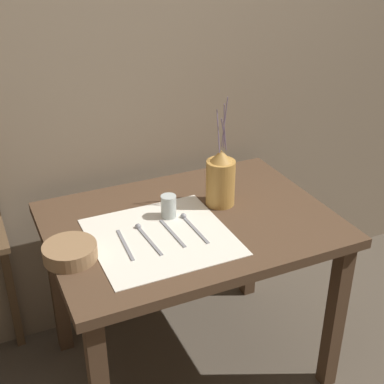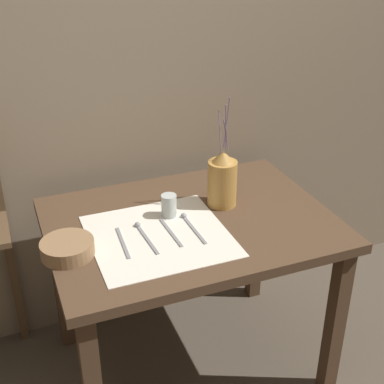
{
  "view_description": "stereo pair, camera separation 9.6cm",
  "coord_description": "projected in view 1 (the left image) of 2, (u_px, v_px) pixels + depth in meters",
  "views": [
    {
      "loc": [
        -0.74,
        -1.62,
        1.8
      ],
      "look_at": [
        0.01,
        0.0,
        0.87
      ],
      "focal_mm": 50.0,
      "sensor_mm": 36.0,
      "label": 1
    },
    {
      "loc": [
        -0.65,
        -1.66,
        1.8
      ],
      "look_at": [
        0.01,
        0.0,
        0.87
      ],
      "focal_mm": 50.0,
      "sensor_mm": 36.0,
      "label": 2
    }
  ],
  "objects": [
    {
      "name": "spoon_inner",
      "position": [
        188.0,
        222.0,
        2.04
      ],
      "size": [
        0.02,
        0.22,
        0.02
      ],
      "color": "gray",
      "rests_on": "wooden_table"
    },
    {
      "name": "stone_wall_back",
      "position": [
        140.0,
        72.0,
        2.27
      ],
      "size": [
        7.0,
        0.06,
        2.4
      ],
      "color": "gray",
      "rests_on": "ground_plane"
    },
    {
      "name": "ground_plane",
      "position": [
        191.0,
        362.0,
        2.41
      ],
      "size": [
        12.0,
        12.0,
        0.0
      ],
      "primitive_type": "plane",
      "color": "brown"
    },
    {
      "name": "linen_cloth",
      "position": [
        161.0,
        237.0,
        1.96
      ],
      "size": [
        0.5,
        0.49,
        0.0
      ],
      "color": "silver",
      "rests_on": "wooden_table"
    },
    {
      "name": "pitcher_with_flowers",
      "position": [
        221.0,
        179.0,
        2.13
      ],
      "size": [
        0.12,
        0.12,
        0.45
      ],
      "color": "#B7843D",
      "rests_on": "wooden_table"
    },
    {
      "name": "knife_center",
      "position": [
        125.0,
        245.0,
        1.9
      ],
      "size": [
        0.02,
        0.21,
        0.0
      ],
      "color": "gray",
      "rests_on": "wooden_table"
    },
    {
      "name": "fork_outer",
      "position": [
        172.0,
        233.0,
        1.97
      ],
      "size": [
        0.02,
        0.21,
        0.0
      ],
      "color": "gray",
      "rests_on": "wooden_table"
    },
    {
      "name": "spoon_outer",
      "position": [
        143.0,
        232.0,
        1.97
      ],
      "size": [
        0.03,
        0.22,
        0.02
      ],
      "color": "gray",
      "rests_on": "wooden_table"
    },
    {
      "name": "glass_tumbler_near",
      "position": [
        169.0,
        206.0,
        2.06
      ],
      "size": [
        0.06,
        0.06,
        0.09
      ],
      "color": "#B7C1BC",
      "rests_on": "wooden_table"
    },
    {
      "name": "wooden_table",
      "position": [
        190.0,
        242.0,
        2.11
      ],
      "size": [
        1.09,
        0.8,
        0.75
      ],
      "color": "#4C3523",
      "rests_on": "ground_plane"
    },
    {
      "name": "wooden_bowl",
      "position": [
        70.0,
        252.0,
        1.82
      ],
      "size": [
        0.19,
        0.19,
        0.05
      ],
      "color": "#8E6B47",
      "rests_on": "wooden_table"
    }
  ]
}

